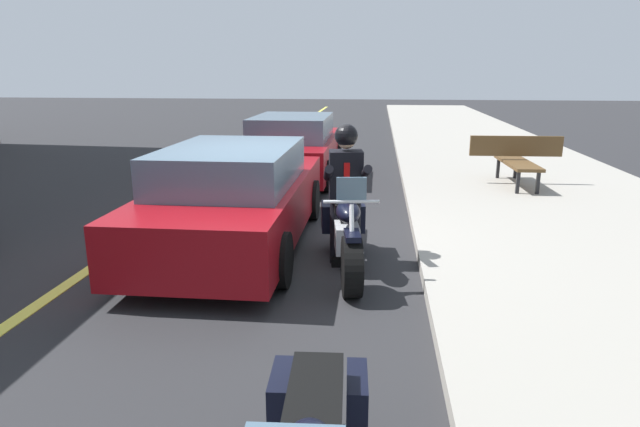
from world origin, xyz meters
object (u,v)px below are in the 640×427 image
Objects in this scene: motorcycle_main at (347,233)px; rider_main at (346,182)px; bench_sidewalk at (517,156)px; car_silver at (235,197)px; car_dark at (293,147)px.

rider_main is (-0.19, -0.03, 0.58)m from motorcycle_main.
motorcycle_main reaches higher than bench_sidewalk.
car_silver is at bearing -49.32° from bench_sidewalk.
motorcycle_main is 1.27× the size of rider_main.
car_dark is (-4.97, 0.03, 0.00)m from car_silver.
car_silver is 4.97m from car_dark.
car_dark is (-5.50, -1.50, -0.35)m from rider_main.
motorcycle_main is 5.89m from car_dark.
rider_main is at bearing 15.22° from car_dark.
bench_sidewalk is (-4.70, 3.09, 0.26)m from motorcycle_main.
car_dark is at bearing -165.00° from motorcycle_main.
car_dark is at bearing -102.09° from bench_sidewalk.
motorcycle_main is 1.72m from car_silver.
bench_sidewalk is at bearing 130.68° from car_silver.
motorcycle_main is at bearing 65.40° from car_silver.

